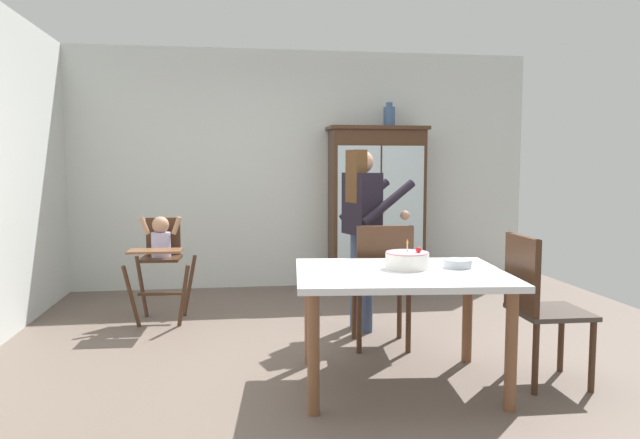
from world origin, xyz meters
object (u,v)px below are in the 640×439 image
at_px(china_cabinet, 376,207).
at_px(high_chair_with_toddler, 161,249).
at_px(dining_table, 400,286).
at_px(dining_chair_right_end, 536,298).
at_px(adult_person, 363,217).
at_px(ceramic_vase, 389,116).
at_px(serving_bowl, 458,264).
at_px(dining_chair_far_side, 383,278).
at_px(birthday_cake, 407,260).

distance_m(china_cabinet, high_chair_with_toddler, 2.55).
relative_size(dining_table, dining_chair_right_end, 1.46).
bearing_deg(high_chair_with_toddler, adult_person, -13.98).
bearing_deg(ceramic_vase, dining_chair_right_end, -87.03).
height_order(high_chair_with_toddler, dining_table, high_chair_with_toddler).
distance_m(serving_bowl, dining_chair_far_side, 0.78).
bearing_deg(serving_bowl, dining_chair_far_side, 115.95).
bearing_deg(dining_chair_right_end, ceramic_vase, 4.56).
relative_size(ceramic_vase, dining_chair_right_end, 0.28).
bearing_deg(ceramic_vase, birthday_cake, -102.51).
xyz_separation_m(china_cabinet, serving_bowl, (-0.17, -2.91, -0.16)).
height_order(dining_table, dining_chair_far_side, dining_chair_far_side).
relative_size(high_chair_with_toddler, adult_person, 0.62).
distance_m(adult_person, birthday_cake, 1.23).
bearing_deg(birthday_cake, china_cabinet, 80.18).
relative_size(ceramic_vase, dining_table, 0.19).
distance_m(china_cabinet, serving_bowl, 2.92).
bearing_deg(high_chair_with_toddler, dining_chair_far_side, -28.81).
distance_m(ceramic_vase, serving_bowl, 3.16).
height_order(china_cabinet, dining_table, china_cabinet).
bearing_deg(dining_table, serving_bowl, 7.90).
bearing_deg(adult_person, serving_bowl, 179.81).
relative_size(dining_table, birthday_cake, 5.00).
bearing_deg(dining_table, birthday_cake, 48.61).
distance_m(ceramic_vase, high_chair_with_toddler, 2.96).
bearing_deg(dining_chair_far_side, china_cabinet, -96.82).
xyz_separation_m(china_cabinet, dining_table, (-0.57, -2.96, -0.28)).
bearing_deg(china_cabinet, serving_bowl, -93.28).
xyz_separation_m(adult_person, dining_table, (-0.04, -1.29, -0.32)).
relative_size(adult_person, serving_bowl, 8.50).
relative_size(ceramic_vase, dining_chair_far_side, 0.28).
height_order(high_chair_with_toddler, dining_chair_far_side, dining_chair_far_side).
relative_size(high_chair_with_toddler, dining_chair_right_end, 0.99).
xyz_separation_m(china_cabinet, ceramic_vase, (0.14, 0.00, 1.03)).
bearing_deg(high_chair_with_toddler, dining_chair_right_end, -33.98).
distance_m(adult_person, dining_chair_far_side, 0.70).
distance_m(adult_person, serving_bowl, 1.30).
relative_size(ceramic_vase, serving_bowl, 1.50).
height_order(adult_person, dining_chair_far_side, adult_person).
xyz_separation_m(dining_table, serving_bowl, (0.40, 0.06, 0.12)).
distance_m(birthday_cake, dining_chair_far_side, 0.69).
distance_m(dining_table, dining_chair_far_side, 0.74).
xyz_separation_m(dining_table, dining_chair_right_end, (0.87, -0.09, -0.09)).
xyz_separation_m(ceramic_vase, birthday_cake, (-0.64, -2.89, -1.16)).
distance_m(high_chair_with_toddler, adult_person, 1.83).
height_order(dining_table, serving_bowl, serving_bowl).
height_order(adult_person, serving_bowl, adult_person).
xyz_separation_m(china_cabinet, dining_chair_far_side, (-0.49, -2.24, -0.37)).
relative_size(china_cabinet, serving_bowl, 10.19).
bearing_deg(china_cabinet, high_chair_with_toddler, -152.72).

